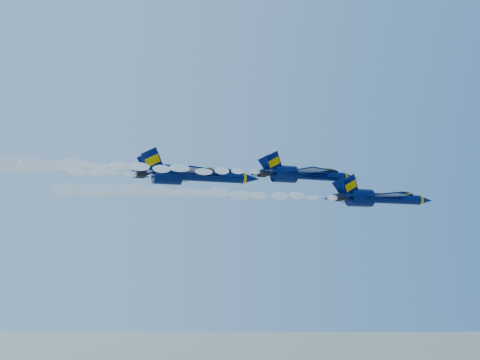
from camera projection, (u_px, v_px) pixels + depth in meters
name	position (u px, v px, depth m)	size (l,w,h in m)	color
jet_lead	(379.00, 198.00, 74.97)	(16.23, 13.32, 6.03)	#030E3B
smoke_trail_jet_lead	(207.00, 193.00, 65.98)	(36.71, 1.68, 1.51)	white
jet_second	(304.00, 174.00, 76.47)	(15.81, 12.97, 5.88)	#030E3B
smoke_trail_jet_second	(127.00, 167.00, 67.55)	(36.71, 1.64, 1.47)	white
jet_third	(192.00, 175.00, 80.79)	(19.62, 16.10, 7.29)	#030E3B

